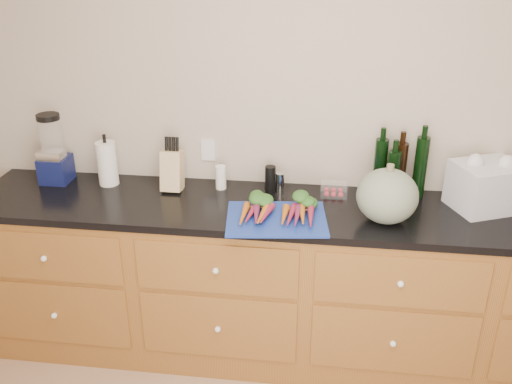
# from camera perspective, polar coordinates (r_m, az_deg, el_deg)

# --- Properties ---
(wall_back) EXTENTS (4.10, 0.05, 2.60)m
(wall_back) POSITION_cam_1_polar(r_m,az_deg,el_deg) (3.15, 6.03, 6.93)
(wall_back) COLOR #BEAF9D
(wall_back) RESTS_ON ground
(cabinets) EXTENTS (3.60, 0.64, 0.90)m
(cabinets) POSITION_cam_1_polar(r_m,az_deg,el_deg) (3.23, 5.16, -9.40)
(cabinets) COLOR brown
(cabinets) RESTS_ON ground
(countertop) EXTENTS (3.64, 0.62, 0.04)m
(countertop) POSITION_cam_1_polar(r_m,az_deg,el_deg) (2.99, 5.50, -1.92)
(countertop) COLOR black
(countertop) RESTS_ON cabinets
(cutting_board) EXTENTS (0.54, 0.43, 0.01)m
(cutting_board) POSITION_cam_1_polar(r_m,az_deg,el_deg) (2.85, 2.06, -2.70)
(cutting_board) COLOR navy
(cutting_board) RESTS_ON countertop
(carrots) EXTENTS (0.39, 0.29, 0.06)m
(carrots) POSITION_cam_1_polar(r_m,az_deg,el_deg) (2.87, 2.15, -1.76)
(carrots) COLOR #C06216
(carrots) RESTS_ON cutting_board
(squash) EXTENTS (0.30, 0.30, 0.27)m
(squash) POSITION_cam_1_polar(r_m,az_deg,el_deg) (2.85, 13.00, -0.39)
(squash) COLOR #5E6D5B
(squash) RESTS_ON countertop
(blender_appliance) EXTENTS (0.16, 0.16, 0.40)m
(blender_appliance) POSITION_cam_1_polar(r_m,az_deg,el_deg) (3.41, -19.62, 3.73)
(blender_appliance) COLOR #0F1546
(blender_appliance) RESTS_ON countertop
(paper_towel) EXTENTS (0.11, 0.11, 0.25)m
(paper_towel) POSITION_cam_1_polar(r_m,az_deg,el_deg) (3.31, -14.66, 2.78)
(paper_towel) COLOR white
(paper_towel) RESTS_ON countertop
(knife_block) EXTENTS (0.11, 0.11, 0.22)m
(knife_block) POSITION_cam_1_polar(r_m,az_deg,el_deg) (3.17, -8.37, 2.14)
(knife_block) COLOR tan
(knife_block) RESTS_ON countertop
(grinder_salt) EXTENTS (0.06, 0.06, 0.13)m
(grinder_salt) POSITION_cam_1_polar(r_m,az_deg,el_deg) (3.17, -3.54, 1.48)
(grinder_salt) COLOR white
(grinder_salt) RESTS_ON countertop
(grinder_pepper) EXTENTS (0.06, 0.06, 0.15)m
(grinder_pepper) POSITION_cam_1_polar(r_m,az_deg,el_deg) (3.13, 1.44, 1.32)
(grinder_pepper) COLOR black
(grinder_pepper) RESTS_ON countertop
(canister_chrome) EXTENTS (0.05, 0.05, 0.11)m
(canister_chrome) POSITION_cam_1_polar(r_m,az_deg,el_deg) (3.13, 2.42, 0.96)
(canister_chrome) COLOR silver
(canister_chrome) RESTS_ON countertop
(tomato_box) EXTENTS (0.14, 0.11, 0.07)m
(tomato_box) POSITION_cam_1_polar(r_m,az_deg,el_deg) (3.12, 7.79, 0.23)
(tomato_box) COLOR white
(tomato_box) RESTS_ON countertop
(bottles) EXTENTS (0.28, 0.14, 0.34)m
(bottles) POSITION_cam_1_polar(r_m,az_deg,el_deg) (3.14, 14.07, 2.19)
(bottles) COLOR black
(bottles) RESTS_ON countertop
(grocery_bag) EXTENTS (0.41, 0.37, 0.24)m
(grocery_bag) POSITION_cam_1_polar(r_m,az_deg,el_deg) (3.15, 22.07, 0.54)
(grocery_bag) COLOR white
(grocery_bag) RESTS_ON countertop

